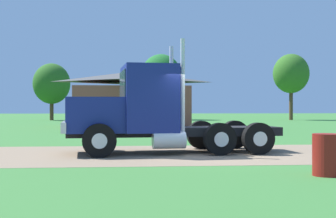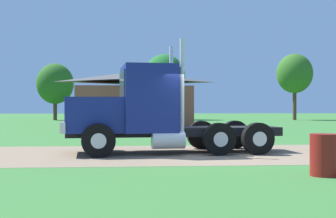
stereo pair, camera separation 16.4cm
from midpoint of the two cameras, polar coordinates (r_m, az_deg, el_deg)
ground_plane at (r=14.97m, az=4.06°, el=-5.49°), size 200.00×200.00×0.00m
dirt_track at (r=14.97m, az=4.06°, el=-5.47°), size 120.00×6.28×0.01m
truck_foreground_white at (r=15.06m, az=-3.17°, el=-0.48°), size 7.21×3.17×3.61m
steel_barrel at (r=10.63m, az=18.48°, el=-5.35°), size 0.61×0.61×0.91m
shed_building at (r=36.21m, az=-4.51°, el=1.11°), size 9.02×6.61×4.28m
tree_mid at (r=55.44m, az=-14.18°, el=3.02°), size 4.27×4.27×6.59m
tree_right at (r=56.58m, az=-0.93°, el=3.93°), size 5.06×5.06×7.97m
tree_far_right at (r=57.04m, az=14.79°, el=4.20°), size 4.24×4.24×7.84m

